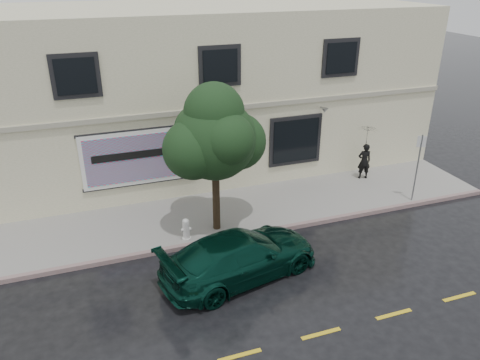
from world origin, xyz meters
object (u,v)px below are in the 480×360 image
object	(u,v)px
street_tree	(215,139)
fire_hydrant	(186,229)
pedestrian	(364,161)
car	(240,256)

from	to	relation	value
street_tree	fire_hydrant	world-z (taller)	street_tree
pedestrian	fire_hydrant	distance (m)	8.68
car	fire_hydrant	world-z (taller)	car
street_tree	fire_hydrant	xyz separation A→B (m)	(-1.18, -0.40, -2.90)
street_tree	fire_hydrant	distance (m)	3.16
car	fire_hydrant	distance (m)	2.56
car	pedestrian	size ratio (longest dim) A/B	3.13
pedestrian	fire_hydrant	size ratio (longest dim) A/B	1.95
car	pedestrian	bearing A→B (deg)	-70.59
street_tree	car	bearing A→B (deg)	-91.49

